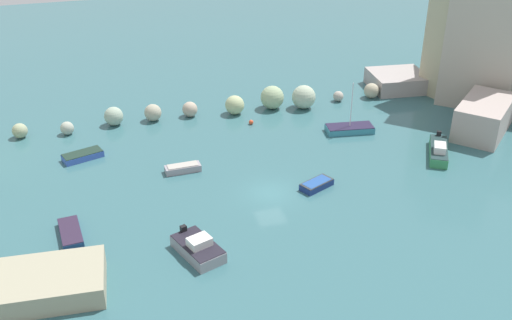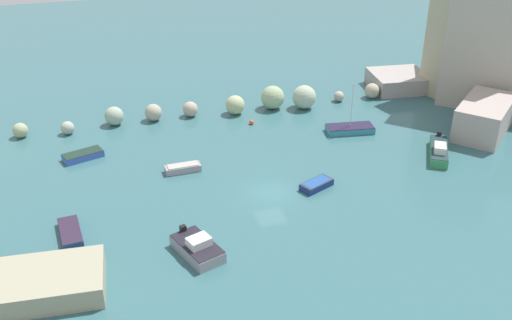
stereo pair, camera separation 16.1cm
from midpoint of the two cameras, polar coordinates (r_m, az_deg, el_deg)
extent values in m
plane|color=#35646A|center=(51.06, 1.51, -3.20)|extent=(160.00, 160.00, 0.00)
cube|color=#B7AC89|center=(73.10, 19.13, 11.08)|extent=(6.28, 6.77, 14.07)
cube|color=#A69B98|center=(75.37, 13.66, 7.44)|extent=(7.20, 6.76, 1.97)
cube|color=#B5A897|center=(71.03, 21.33, 10.89)|extent=(8.82, 8.79, 15.61)
cube|color=#AEAE91|center=(77.37, 19.42, 10.28)|extent=(8.21, 9.51, 9.89)
cube|color=tan|center=(76.90, 20.69, 10.84)|extent=(8.77, 6.71, 12.11)
cube|color=#AE9E96|center=(65.58, 21.30, 3.88)|extent=(9.30, 8.92, 3.49)
cube|color=#AFAA9D|center=(79.44, 21.04, 9.88)|extent=(6.25, 7.57, 8.41)
cube|color=#A6B19C|center=(79.25, 21.76, 8.92)|extent=(5.86, 8.56, 6.34)
cube|color=tan|center=(76.52, 21.81, 10.26)|extent=(8.53, 8.40, 11.33)
sphere|color=#A1A983|center=(65.14, -21.78, 2.68)|extent=(1.54, 1.54, 1.54)
sphere|color=#A6AD9C|center=(64.27, -17.70, 2.98)|extent=(1.38, 1.38, 1.38)
sphere|color=#9CB19A|center=(65.02, -13.50, 4.16)|extent=(2.03, 2.03, 2.03)
sphere|color=#A9A58D|center=(65.28, -9.84, 4.55)|extent=(1.86, 1.86, 1.86)
sphere|color=#B4A38D|center=(65.80, -6.31, 4.91)|extent=(1.68, 1.68, 1.68)
sphere|color=#B1BE8A|center=(65.96, -1.97, 5.35)|extent=(2.14, 2.14, 2.14)
sphere|color=#9EB489|center=(67.31, 1.69, 6.07)|extent=(2.66, 2.66, 2.66)
sphere|color=#ABBCA1|center=(67.58, 4.75, 6.09)|extent=(2.70, 2.70, 2.70)
sphere|color=#AFA698|center=(70.23, 8.08, 6.12)|extent=(1.22, 1.22, 1.22)
sphere|color=#B0A68A|center=(71.77, 11.22, 6.58)|extent=(1.78, 1.78, 1.78)
sphere|color=#A1B899|center=(74.38, 14.19, 6.97)|extent=(1.63, 1.63, 1.63)
cube|color=#A09B7F|center=(42.37, -19.38, -11.13)|extent=(7.70, 5.53, 1.60)
sphere|color=#E04C28|center=(63.64, -0.37, 3.69)|extent=(0.50, 0.50, 0.50)
cube|color=teal|center=(62.58, 9.15, 2.96)|extent=(5.15, 2.67, 0.67)
cube|color=#221C36|center=(62.43, 9.17, 3.26)|extent=(5.04, 2.62, 0.06)
cylinder|color=silver|center=(61.49, 9.34, 5.26)|extent=(0.10, 0.10, 4.78)
cube|color=navy|center=(47.71, -17.43, -6.75)|extent=(1.91, 4.11, 0.53)
cube|color=#2D2036|center=(47.55, -17.48, -6.46)|extent=(1.87, 4.03, 0.06)
cube|color=gray|center=(43.79, -5.58, -8.56)|extent=(3.57, 4.82, 0.89)
cube|color=black|center=(43.51, -5.61, -8.06)|extent=(3.50, 4.72, 0.06)
cube|color=silver|center=(43.14, -5.44, -7.89)|extent=(1.93, 1.68, 0.69)
cube|color=black|center=(44.82, -6.98, -6.60)|extent=(0.54, 0.49, 0.50)
cube|color=#3B5CBE|center=(58.87, -16.32, 0.41)|extent=(4.02, 2.66, 0.60)
cube|color=#1B3027|center=(58.72, -16.36, 0.70)|extent=(3.94, 2.60, 0.06)
cube|color=navy|center=(51.94, 5.96, -2.42)|extent=(3.33, 2.52, 0.55)
cube|color=#2E3234|center=(51.79, 5.98, -2.13)|extent=(3.27, 2.47, 0.06)
cube|color=#234C93|center=(51.78, 5.98, -2.12)|extent=(2.83, 2.14, 0.08)
cube|color=#368A53|center=(59.61, 17.33, 0.77)|extent=(4.29, 5.65, 0.88)
cube|color=#1D3234|center=(59.40, 17.40, 1.17)|extent=(4.21, 5.54, 0.06)
cube|color=silver|center=(58.43, 17.46, 1.08)|extent=(1.78, 1.99, 0.73)
cube|color=black|center=(61.72, 17.38, 2.43)|extent=(0.56, 0.54, 0.50)
cube|color=gray|center=(54.62, -7.00, -0.81)|extent=(3.30, 1.26, 0.62)
cube|color=#ADA89E|center=(54.45, -7.02, -0.49)|extent=(2.81, 1.07, 0.08)
camera|label=1|loc=(0.08, -89.92, 0.05)|focal=41.34mm
camera|label=2|loc=(0.08, 90.08, -0.05)|focal=41.34mm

